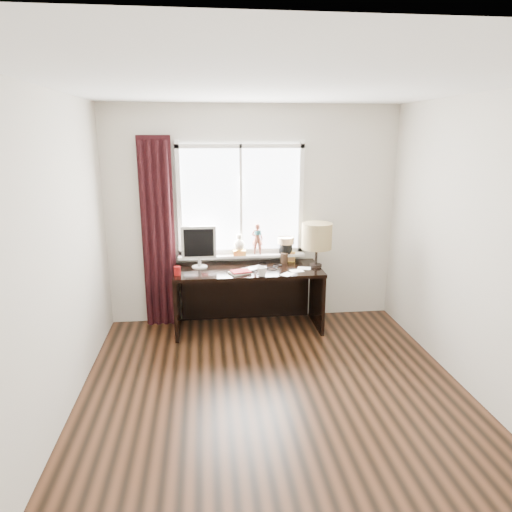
{
  "coord_description": "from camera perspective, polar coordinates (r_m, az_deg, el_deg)",
  "views": [
    {
      "loc": [
        -0.58,
        -3.42,
        2.26
      ],
      "look_at": [
        -0.05,
        1.25,
        1.0
      ],
      "focal_mm": 32.0,
      "sensor_mm": 36.0,
      "label": 1
    }
  ],
  "objects": [
    {
      "name": "floor",
      "position": [
        4.14,
        2.78,
        -18.11
      ],
      "size": [
        3.5,
        4.0,
        0.0
      ],
      "primitive_type": "cube",
      "color": "#492816",
      "rests_on": "ground"
    },
    {
      "name": "notebook_stack",
      "position": [
        5.11,
        -2.0,
        -2.01
      ],
      "size": [
        0.27,
        0.24,
        0.03
      ],
      "color": "beige",
      "rests_on": "desk"
    },
    {
      "name": "red_cup",
      "position": [
        5.11,
        -9.8,
        -1.82
      ],
      "size": [
        0.07,
        0.07,
        0.1
      ],
      "primitive_type": "cylinder",
      "color": "maroon",
      "rests_on": "desk"
    },
    {
      "name": "curtain",
      "position": [
        5.47,
        -12.13,
        2.6
      ],
      "size": [
        0.38,
        0.09,
        2.25
      ],
      "color": "black",
      "rests_on": "floor"
    },
    {
      "name": "wall_front",
      "position": [
        1.81,
        13.99,
        -17.57
      ],
      "size": [
        3.5,
        0.0,
        2.6
      ],
      "primitive_type": "cube",
      "rotation": [
        1.57,
        0.0,
        0.0
      ],
      "color": "beige",
      "rests_on": "ground"
    },
    {
      "name": "monitor",
      "position": [
        5.3,
        -7.16,
        1.46
      ],
      "size": [
        0.4,
        0.18,
        0.49
      ],
      "color": "beige",
      "rests_on": "desk"
    },
    {
      "name": "wall_back",
      "position": [
        5.53,
        -0.36,
        5.02
      ],
      "size": [
        3.5,
        0.0,
        2.6
      ],
      "primitive_type": "cube",
      "rotation": [
        1.57,
        0.0,
        0.0
      ],
      "color": "beige",
      "rests_on": "ground"
    },
    {
      "name": "desk_cables",
      "position": [
        5.37,
        1.92,
        -1.28
      ],
      "size": [
        0.29,
        0.39,
        0.01
      ],
      "color": "black",
      "rests_on": "desk"
    },
    {
      "name": "mug",
      "position": [
        5.0,
        0.74,
        -1.9
      ],
      "size": [
        0.15,
        0.14,
        0.11
      ],
      "primitive_type": "imported",
      "rotation": [
        0.0,
        0.0,
        0.54
      ],
      "color": "white",
      "rests_on": "desk"
    },
    {
      "name": "ceiling",
      "position": [
        3.48,
        3.35,
        20.6
      ],
      "size": [
        3.5,
        4.0,
        0.0
      ],
      "primitive_type": "cube",
      "color": "white",
      "rests_on": "wall_back"
    },
    {
      "name": "window",
      "position": [
        5.47,
        -1.57,
        5.01
      ],
      "size": [
        1.52,
        0.2,
        1.4
      ],
      "color": "white",
      "rests_on": "ground"
    },
    {
      "name": "wall_right",
      "position": [
        4.25,
        27.03,
        0.28
      ],
      "size": [
        0.0,
        4.0,
        2.6
      ],
      "primitive_type": "cube",
      "rotation": [
        1.57,
        0.0,
        1.57
      ],
      "color": "beige",
      "rests_on": "ground"
    },
    {
      "name": "icon_frame",
      "position": [
        5.56,
        4.4,
        -0.1
      ],
      "size": [
        0.1,
        0.04,
        0.13
      ],
      "color": "gold",
      "rests_on": "desk"
    },
    {
      "name": "brush_holder",
      "position": [
        5.51,
        3.54,
        -0.25
      ],
      "size": [
        0.09,
        0.09,
        0.25
      ],
      "color": "black",
      "rests_on": "desk"
    },
    {
      "name": "desk",
      "position": [
        5.45,
        -1.09,
        -3.74
      ],
      "size": [
        1.7,
        0.7,
        0.75
      ],
      "color": "black",
      "rests_on": "floor"
    },
    {
      "name": "loose_papers",
      "position": [
        5.21,
        5.04,
        -1.89
      ],
      "size": [
        0.41,
        0.38,
        0.0
      ],
      "color": "white",
      "rests_on": "desk"
    },
    {
      "name": "wall_left",
      "position": [
        3.74,
        -24.48,
        -1.25
      ],
      "size": [
        0.0,
        4.0,
        2.6
      ],
      "primitive_type": "cube",
      "rotation": [
        1.57,
        0.0,
        1.57
      ],
      "color": "beige",
      "rests_on": "ground"
    },
    {
      "name": "laptop",
      "position": [
        5.23,
        -0.49,
        -1.61
      ],
      "size": [
        0.35,
        0.32,
        0.02
      ],
      "primitive_type": "imported",
      "rotation": [
        0.0,
        0.0,
        0.54
      ],
      "color": "silver",
      "rests_on": "desk"
    },
    {
      "name": "table_lamp",
      "position": [
        5.32,
        7.61,
        2.43
      ],
      "size": [
        0.35,
        0.35,
        0.52
      ],
      "color": "black",
      "rests_on": "desk"
    }
  ]
}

